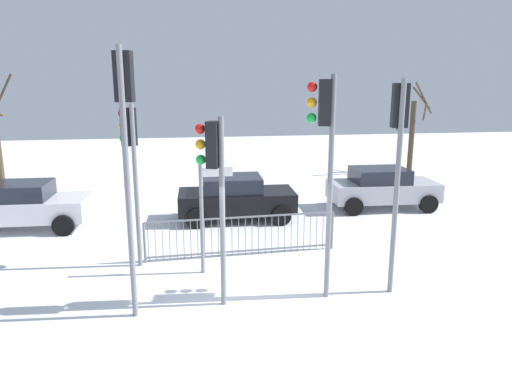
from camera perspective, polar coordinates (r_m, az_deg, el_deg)
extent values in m
plane|color=white|center=(10.14, 0.45, -13.36)|extent=(60.00, 60.00, 0.00)
cylinder|color=slate|center=(9.85, 8.82, 0.12)|extent=(0.11, 0.11, 4.66)
cube|color=black|center=(9.59, 8.21, 10.54)|extent=(0.28, 0.36, 0.90)
sphere|color=red|center=(9.56, 6.74, 12.38)|extent=(0.20, 0.20, 0.20)
sphere|color=orange|center=(9.57, 6.69, 10.58)|extent=(0.20, 0.20, 0.20)
sphere|color=green|center=(9.59, 6.64, 8.79)|extent=(0.20, 0.20, 0.20)
cylinder|color=slate|center=(10.40, 16.46, 0.21)|extent=(0.11, 0.11, 4.58)
cube|color=black|center=(10.32, 16.86, 9.87)|extent=(0.35, 0.27, 0.90)
sphere|color=red|center=(10.55, 16.59, 11.59)|extent=(0.20, 0.20, 0.20)
sphere|color=orange|center=(10.57, 16.49, 9.96)|extent=(0.20, 0.20, 0.20)
sphere|color=green|center=(10.58, 16.38, 8.34)|extent=(0.20, 0.20, 0.20)
cylinder|color=slate|center=(9.51, -4.04, -2.68)|extent=(0.11, 0.11, 3.87)
cube|color=black|center=(9.27, -5.17, 5.66)|extent=(0.31, 0.37, 0.90)
sphere|color=red|center=(9.30, -6.70, 7.51)|extent=(0.20, 0.20, 0.20)
sphere|color=orange|center=(9.34, -6.65, 5.68)|extent=(0.20, 0.20, 0.20)
sphere|color=green|center=(9.38, -6.60, 3.86)|extent=(0.20, 0.20, 0.20)
cylinder|color=slate|center=(9.16, -15.10, 0.40)|extent=(0.11, 0.11, 5.15)
cube|color=black|center=(9.10, -15.55, 13.16)|extent=(0.36, 0.28, 0.90)
sphere|color=red|center=(9.35, -15.16, 15.02)|extent=(0.20, 0.20, 0.20)
sphere|color=orange|center=(9.34, -15.04, 13.18)|extent=(0.20, 0.20, 0.20)
sphere|color=green|center=(9.34, -14.93, 11.35)|extent=(0.20, 0.20, 0.20)
cylinder|color=slate|center=(11.88, -14.15, 0.51)|extent=(0.11, 0.11, 4.01)
cube|color=black|center=(11.80, -14.99, 7.53)|extent=(0.39, 0.37, 0.90)
sphere|color=red|center=(11.99, -15.73, 9.01)|extent=(0.20, 0.20, 0.20)
sphere|color=orange|center=(12.01, -15.64, 7.59)|extent=(0.20, 0.20, 0.20)
sphere|color=green|center=(12.04, -15.55, 6.17)|extent=(0.20, 0.20, 0.20)
cylinder|color=slate|center=(11.30, -6.51, -2.93)|extent=(0.09, 0.09, 2.82)
cube|color=white|center=(11.08, -4.62, 2.42)|extent=(0.70, 0.04, 0.22)
cube|color=slate|center=(12.45, -1.69, -3.04)|extent=(5.01, 0.30, 0.04)
cube|color=slate|center=(12.74, -1.66, -7.06)|extent=(5.01, 0.30, 0.04)
cylinder|color=slate|center=(12.44, -12.77, -5.93)|extent=(0.02, 0.02, 1.05)
cylinder|color=slate|center=(12.44, -11.94, -5.89)|extent=(0.02, 0.02, 1.05)
cylinder|color=slate|center=(12.43, -11.11, -5.85)|extent=(0.02, 0.02, 1.05)
cylinder|color=slate|center=(12.44, -10.28, -5.81)|extent=(0.02, 0.02, 1.05)
cylinder|color=slate|center=(12.44, -9.46, -5.77)|extent=(0.02, 0.02, 1.05)
cylinder|color=slate|center=(12.45, -8.63, -5.73)|extent=(0.02, 0.02, 1.05)
cylinder|color=slate|center=(12.46, -7.80, -5.69)|extent=(0.02, 0.02, 1.05)
cylinder|color=slate|center=(12.47, -6.98, -5.64)|extent=(0.02, 0.02, 1.05)
cylinder|color=slate|center=(12.48, -6.16, -5.60)|extent=(0.02, 0.02, 1.05)
cylinder|color=slate|center=(12.50, -5.33, -5.55)|extent=(0.02, 0.02, 1.05)
cylinder|color=slate|center=(12.52, -4.52, -5.51)|extent=(0.02, 0.02, 1.05)
cylinder|color=slate|center=(12.54, -3.70, -5.46)|extent=(0.02, 0.02, 1.05)
cylinder|color=slate|center=(12.56, -2.89, -5.41)|extent=(0.02, 0.02, 1.05)
cylinder|color=slate|center=(12.59, -2.08, -5.36)|extent=(0.02, 0.02, 1.05)
cylinder|color=slate|center=(12.62, -1.28, -5.31)|extent=(0.02, 0.02, 1.05)
cylinder|color=slate|center=(12.65, -0.47, -5.26)|extent=(0.02, 0.02, 1.05)
cylinder|color=slate|center=(12.69, 0.32, -5.21)|extent=(0.02, 0.02, 1.05)
cylinder|color=slate|center=(12.72, 1.11, -5.15)|extent=(0.02, 0.02, 1.05)
cylinder|color=slate|center=(12.76, 1.90, -5.10)|extent=(0.02, 0.02, 1.05)
cylinder|color=slate|center=(12.80, 2.68, -5.05)|extent=(0.02, 0.02, 1.05)
cylinder|color=slate|center=(12.85, 3.46, -4.99)|extent=(0.02, 0.02, 1.05)
cylinder|color=slate|center=(12.89, 4.23, -4.94)|extent=(0.02, 0.02, 1.05)
cylinder|color=slate|center=(12.94, 5.00, -4.88)|extent=(0.02, 0.02, 1.05)
cylinder|color=slate|center=(12.99, 5.76, -4.82)|extent=(0.02, 0.02, 1.05)
cylinder|color=slate|center=(13.05, 6.51, -4.77)|extent=(0.02, 0.02, 1.05)
cylinder|color=slate|center=(13.10, 7.26, -4.71)|extent=(0.02, 0.02, 1.05)
cylinder|color=slate|center=(13.16, 8.00, -4.65)|extent=(0.02, 0.02, 1.05)
cylinder|color=slate|center=(13.22, 8.73, -4.60)|extent=(0.02, 0.02, 1.05)
cylinder|color=slate|center=(12.44, -13.18, -5.94)|extent=(0.06, 0.06, 1.05)
cylinder|color=slate|center=(13.25, 9.10, -4.57)|extent=(0.06, 0.06, 1.05)
cube|color=#B2B5BA|center=(17.81, 14.91, 0.16)|extent=(3.85, 1.82, 0.65)
cube|color=#1E232D|center=(17.65, 14.56, 1.89)|extent=(1.95, 1.56, 0.55)
cylinder|color=black|center=(19.17, 17.67, -0.10)|extent=(0.65, 0.24, 0.64)
cylinder|color=black|center=(17.69, 19.92, -1.36)|extent=(0.65, 0.24, 0.64)
cylinder|color=black|center=(18.22, 9.92, -0.34)|extent=(0.65, 0.24, 0.64)
cylinder|color=black|center=(16.66, 11.60, -1.71)|extent=(0.65, 0.24, 0.64)
cube|color=black|center=(15.80, -2.33, -1.03)|extent=(3.85, 1.81, 0.65)
cube|color=#1E232D|center=(15.67, -2.90, 0.90)|extent=(1.94, 1.56, 0.55)
cylinder|color=black|center=(16.86, 2.02, -1.26)|extent=(0.65, 0.24, 0.64)
cylinder|color=black|center=(15.24, 3.02, -2.85)|extent=(0.65, 0.24, 0.64)
cylinder|color=black|center=(16.66, -7.20, -1.53)|extent=(0.65, 0.24, 0.64)
cylinder|color=black|center=(15.02, -7.20, -3.17)|extent=(0.65, 0.24, 0.64)
cube|color=silver|center=(16.45, -25.95, -1.81)|extent=(3.84, 1.80, 0.65)
cube|color=#1E232D|center=(16.38, -26.64, 0.04)|extent=(1.94, 1.55, 0.55)
cylinder|color=black|center=(16.94, -20.62, -2.05)|extent=(0.65, 0.24, 0.64)
cylinder|color=black|center=(15.36, -22.03, -3.70)|extent=(0.65, 0.24, 0.64)
cylinder|color=#473828|center=(24.15, -27.94, 10.70)|extent=(1.11, 0.84, 1.46)
cylinder|color=#473828|center=(25.35, 18.11, 6.32)|extent=(0.26, 0.26, 3.53)
cylinder|color=#473828|center=(25.44, 16.98, 8.62)|extent=(0.93, 0.97, 1.28)
cylinder|color=#473828|center=(25.28, 19.53, 9.02)|extent=(0.54, 1.07, 0.92)
cylinder|color=#473828|center=(24.82, 19.43, 10.55)|extent=(1.20, 0.52, 1.53)
cylinder|color=#473828|center=(24.81, 19.22, 10.53)|extent=(1.12, 0.34, 1.09)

